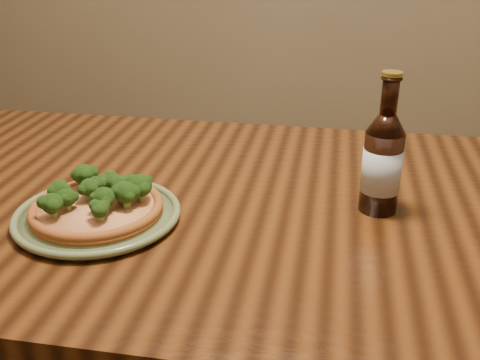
% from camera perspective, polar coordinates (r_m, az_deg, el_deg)
% --- Properties ---
extents(table, '(1.60, 0.90, 0.75)m').
position_cam_1_polar(table, '(1.13, 1.52, -6.31)').
color(table, '#49260F').
rests_on(table, ground).
extents(plate, '(0.30, 0.30, 0.02)m').
position_cam_1_polar(plate, '(1.04, -14.27, -3.44)').
color(plate, '#63734F').
rests_on(plate, table).
extents(pizza, '(0.24, 0.24, 0.07)m').
position_cam_1_polar(pizza, '(1.04, -14.28, -2.38)').
color(pizza, '#974F22').
rests_on(pizza, plate).
extents(beer_bottle, '(0.07, 0.07, 0.26)m').
position_cam_1_polar(beer_bottle, '(1.04, 14.26, 1.80)').
color(beer_bottle, black).
rests_on(beer_bottle, table).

